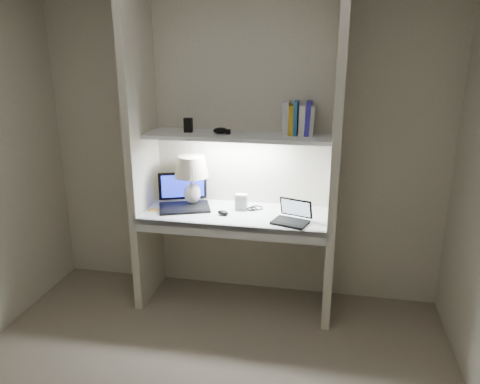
% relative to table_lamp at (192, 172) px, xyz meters
% --- Properties ---
extents(back_wall, '(3.20, 0.01, 2.50)m').
position_rel_table_lamp_xyz_m(back_wall, '(0.37, 0.16, 0.21)').
color(back_wall, beige).
rests_on(back_wall, floor).
extents(alcove_panel_left, '(0.06, 0.55, 2.50)m').
position_rel_table_lamp_xyz_m(alcove_panel_left, '(-0.36, -0.11, 0.21)').
color(alcove_panel_left, beige).
rests_on(alcove_panel_left, floor).
extents(alcove_panel_right, '(0.06, 0.55, 2.50)m').
position_rel_table_lamp_xyz_m(alcove_panel_right, '(1.10, -0.11, 0.21)').
color(alcove_panel_right, beige).
rests_on(alcove_panel_right, floor).
extents(desk, '(1.40, 0.55, 0.04)m').
position_rel_table_lamp_xyz_m(desk, '(0.37, -0.11, -0.29)').
color(desk, white).
rests_on(desk, alcove_panel_left).
extents(desk_apron, '(1.46, 0.03, 0.10)m').
position_rel_table_lamp_xyz_m(desk_apron, '(0.37, -0.37, -0.32)').
color(desk_apron, silver).
rests_on(desk_apron, desk).
extents(shelf, '(1.40, 0.36, 0.03)m').
position_rel_table_lamp_xyz_m(shelf, '(0.37, -0.02, 0.31)').
color(shelf, silver).
rests_on(shelf, back_wall).
extents(strip_light, '(0.60, 0.04, 0.02)m').
position_rel_table_lamp_xyz_m(strip_light, '(0.37, -0.02, 0.29)').
color(strip_light, white).
rests_on(strip_light, shelf).
extents(table_lamp, '(0.28, 0.28, 0.40)m').
position_rel_table_lamp_xyz_m(table_lamp, '(0.00, 0.00, 0.00)').
color(table_lamp, white).
rests_on(table_lamp, desk).
extents(laptop_main, '(0.48, 0.45, 0.26)m').
position_rel_table_lamp_xyz_m(laptop_main, '(-0.06, -0.04, -0.21)').
color(laptop_main, black).
rests_on(laptop_main, desk).
extents(laptop_netbook, '(0.30, 0.28, 0.16)m').
position_rel_table_lamp_xyz_m(laptop_netbook, '(0.82, -0.22, -0.23)').
color(laptop_netbook, black).
rests_on(laptop_netbook, desk).
extents(speaker, '(0.09, 0.07, 0.13)m').
position_rel_table_lamp_xyz_m(speaker, '(0.41, -0.04, -0.21)').
color(speaker, silver).
rests_on(speaker, desk).
extents(mouse, '(0.11, 0.09, 0.03)m').
position_rel_table_lamp_xyz_m(mouse, '(0.29, -0.18, -0.26)').
color(mouse, black).
rests_on(mouse, desk).
extents(cable_coil, '(0.12, 0.12, 0.01)m').
position_rel_table_lamp_xyz_m(cable_coil, '(0.52, 0.01, -0.27)').
color(cable_coil, black).
rests_on(cable_coil, desk).
extents(sticky_note, '(0.09, 0.09, 0.00)m').
position_rel_table_lamp_xyz_m(sticky_note, '(-0.27, -0.18, -0.27)').
color(sticky_note, gold).
rests_on(sticky_note, desk).
extents(book_row, '(0.23, 0.16, 0.25)m').
position_rel_table_lamp_xyz_m(book_row, '(0.82, 0.06, 0.44)').
color(book_row, '#BEBEBE').
rests_on(book_row, shelf).
extents(shelf_box, '(0.07, 0.05, 0.11)m').
position_rel_table_lamp_xyz_m(shelf_box, '(-0.01, -0.01, 0.38)').
color(shelf_box, black).
rests_on(shelf_box, shelf).
extents(shelf_gadget, '(0.13, 0.11, 0.05)m').
position_rel_table_lamp_xyz_m(shelf_gadget, '(0.25, -0.03, 0.35)').
color(shelf_gadget, black).
rests_on(shelf_gadget, shelf).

